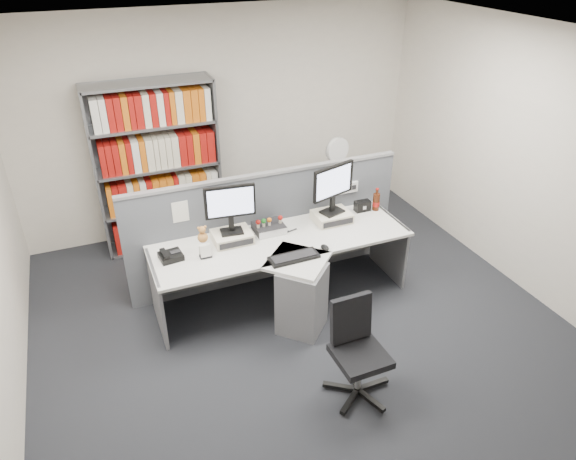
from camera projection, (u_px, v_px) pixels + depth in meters
name	position (u px, v px, depth m)	size (l,w,h in m)	color
ground	(314.00, 346.00, 4.95)	(5.50, 5.50, 0.00)	#2A2C32
room_shell	(320.00, 171.00, 4.05)	(5.04, 5.54, 2.72)	silver
partition	(267.00, 226.00, 5.63)	(3.00, 0.08, 1.27)	#595D65
desk	(290.00, 273.00, 5.20)	(2.60, 1.20, 0.72)	silver
monitor_riser_left	(232.00, 237.00, 5.19)	(0.38, 0.31, 0.10)	beige
monitor_riser_right	(332.00, 217.00, 5.56)	(0.38, 0.31, 0.10)	beige
monitor_left	(230.00, 205.00, 5.02)	(0.49, 0.18, 0.50)	black
monitor_right	(333.00, 185.00, 5.37)	(0.51, 0.23, 0.53)	black
desktop_pc	(269.00, 228.00, 5.37)	(0.30, 0.27, 0.08)	black
figurines	(268.00, 221.00, 5.31)	(0.29, 0.05, 0.09)	beige
keyboard	(294.00, 257.00, 4.93)	(0.48, 0.19, 0.03)	black
mouse	(325.00, 248.00, 5.07)	(0.07, 0.11, 0.04)	black
desk_phone	(170.00, 256.00, 4.92)	(0.23, 0.21, 0.09)	black
desk_calendar	(205.00, 252.00, 4.94)	(0.11, 0.08, 0.13)	black
plush_toy	(203.00, 235.00, 4.97)	(0.10, 0.10, 0.17)	#BB7E3E
speaker	(362.00, 206.00, 5.76)	(0.17, 0.10, 0.11)	black
cola_bottle	(376.00, 202.00, 5.75)	(0.08, 0.08, 0.26)	#3F190A
shelving_unit	(158.00, 170.00, 6.12)	(1.41, 0.40, 2.00)	gray
filing_cabinet	(334.00, 203.00, 6.77)	(0.45, 0.61, 0.70)	gray
desk_fan	(337.00, 153.00, 6.43)	(0.31, 0.19, 0.53)	white
office_chair	(357.00, 347.00, 4.27)	(0.55, 0.57, 0.86)	silver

